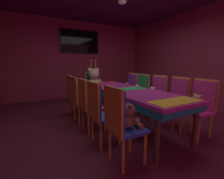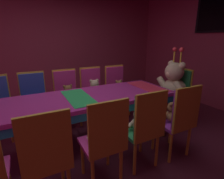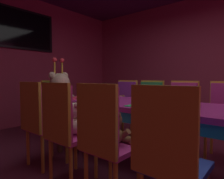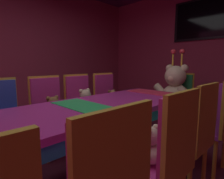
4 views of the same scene
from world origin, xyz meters
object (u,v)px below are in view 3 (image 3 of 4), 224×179
(chair_left_4, at_px, (37,116))
(chair_right_4, at_px, (125,102))
(chair_left_1, at_px, (167,148))
(wall_tv, at_px, (21,29))
(king_teddy_bear, at_px, (61,94))
(teddy_left_2, at_px, (114,130))
(chair_right_3, at_px, (150,105))
(teddy_right_2, at_px, (179,110))
(chair_right_2, at_px, (182,108))
(teddy_left_3, at_px, (75,120))
(teddy_right_3, at_px, (145,107))
(chair_left_2, at_px, (103,132))
(chair_left_3, at_px, (63,123))
(throne_chair, at_px, (55,103))
(teddy_right_4, at_px, (120,104))
(teddy_left_4, at_px, (48,116))
(banquet_table, at_px, (156,111))

(chair_left_4, bearing_deg, chair_right_4, -0.18)
(chair_left_1, bearing_deg, wall_tv, 76.76)
(chair_right_4, xyz_separation_m, king_teddy_bear, (-0.85, 0.73, 0.15))
(teddy_left_2, relative_size, chair_right_3, 0.31)
(teddy_right_2, bearing_deg, teddy_left_2, -0.88)
(chair_right_3, bearing_deg, chair_right_2, 93.40)
(teddy_left_3, relative_size, chair_right_4, 0.35)
(chair_right_3, distance_m, teddy_right_3, 0.14)
(teddy_left_2, bearing_deg, chair_left_2, 180.00)
(teddy_left_2, bearing_deg, chair_left_4, 97.62)
(chair_left_3, height_order, chair_left_4, same)
(chair_left_2, bearing_deg, throne_chair, 66.23)
(chair_left_2, distance_m, teddy_right_2, 1.55)
(teddy_left_3, bearing_deg, king_teddy_bear, 60.10)
(teddy_right_4, bearing_deg, throne_chair, -51.64)
(teddy_right_2, height_order, throne_chair, throne_chair)
(chair_left_2, height_order, throne_chair, same)
(chair_left_4, xyz_separation_m, teddy_left_4, (0.14, 0.00, -0.02))
(chair_left_3, bearing_deg, wall_tv, 71.58)
(teddy_right_4, bearing_deg, chair_right_4, 180.00)
(banquet_table, xyz_separation_m, teddy_left_2, (-0.70, 0.03, -0.07))
(chair_right_4, bearing_deg, chair_left_1, 42.30)
(throne_chair, height_order, king_teddy_bear, king_teddy_bear)
(teddy_right_2, relative_size, chair_right_4, 0.29)
(teddy_left_3, distance_m, chair_left_4, 0.53)
(chair_left_4, height_order, king_teddy_bear, king_teddy_bear)
(teddy_left_3, relative_size, chair_right_3, 0.35)
(chair_right_2, xyz_separation_m, teddy_right_3, (-0.17, 0.52, -0.03))
(chair_left_1, xyz_separation_m, wall_tv, (0.85, 3.62, 1.45))
(chair_right_3, distance_m, throne_chair, 1.63)
(banquet_table, height_order, teddy_right_4, banquet_table)
(chair_left_4, xyz_separation_m, chair_right_2, (1.68, -1.04, 0.00))
(teddy_right_3, height_order, king_teddy_bear, king_teddy_bear)
(chair_left_1, bearing_deg, teddy_right_2, 18.48)
(chair_right_4, bearing_deg, chair_left_2, 30.77)
(teddy_right_2, bearing_deg, king_teddy_bear, -68.01)
(chair_right_2, bearing_deg, chair_left_1, 17.03)
(chair_left_1, height_order, teddy_left_2, chair_left_1)
(teddy_right_2, bearing_deg, chair_right_3, -102.19)
(teddy_right_2, bearing_deg, wall_tv, -77.09)
(teddy_left_4, xyz_separation_m, chair_right_3, (1.51, -0.52, 0.02))
(chair_left_1, distance_m, chair_left_2, 0.54)
(teddy_left_2, bearing_deg, chair_right_2, -0.80)
(teddy_left_4, xyz_separation_m, chair_right_2, (1.54, -1.04, 0.02))
(banquet_table, bearing_deg, chair_right_3, 32.58)
(teddy_left_2, bearing_deg, teddy_right_3, 19.83)
(chair_left_4, relative_size, teddy_right_4, 3.38)
(teddy_left_3, height_order, teddy_right_4, teddy_left_3)
(teddy_right_4, distance_m, throne_chair, 1.15)
(chair_left_2, height_order, wall_tv, wall_tv)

